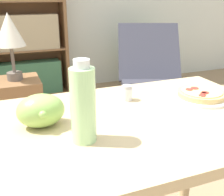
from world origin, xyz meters
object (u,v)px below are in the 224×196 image
at_px(bookshelf, 27,30).
at_px(table_lamp, 9,33).
at_px(grape_bunch, 41,111).
at_px(side_table, 20,116).
at_px(lounge_chair_far, 150,86).
at_px(salt_shaker, 127,93).
at_px(potted_plant_floor, 151,55).
at_px(pizza_on_plate, 201,95).
at_px(drink_bottle, 83,104).

xyz_separation_m(bookshelf, table_lamp, (-0.23, -1.30, 0.14)).
xyz_separation_m(grape_bunch, side_table, (-0.03, 1.23, -0.53)).
height_order(lounge_chair_far, side_table, lounge_chair_far).
height_order(salt_shaker, table_lamp, table_lamp).
distance_m(side_table, potted_plant_floor, 2.02).
bearing_deg(pizza_on_plate, salt_shaker, 161.54).
bearing_deg(lounge_chair_far, pizza_on_plate, -91.25).
height_order(pizza_on_plate, side_table, pizza_on_plate).
bearing_deg(bookshelf, lounge_chair_far, -43.05).
bearing_deg(grape_bunch, potted_plant_floor, 53.56).
height_order(grape_bunch, potted_plant_floor, grape_bunch).
height_order(grape_bunch, drink_bottle, drink_bottle).
xyz_separation_m(pizza_on_plate, lounge_chair_far, (0.63, 1.52, -0.50)).
relative_size(pizza_on_plate, potted_plant_floor, 0.31).
xyz_separation_m(grape_bunch, salt_shaker, (0.35, 0.11, -0.02)).
xyz_separation_m(pizza_on_plate, table_lamp, (-0.67, 1.22, 0.14)).
bearing_deg(salt_shaker, pizza_on_plate, -18.46).
xyz_separation_m(grape_bunch, lounge_chair_far, (1.27, 1.53, -0.54)).
relative_size(grape_bunch, side_table, 0.27).
xyz_separation_m(salt_shaker, table_lamp, (-0.38, 1.12, 0.12)).
xyz_separation_m(grape_bunch, drink_bottle, (0.10, -0.14, 0.06)).
bearing_deg(grape_bunch, drink_bottle, -54.89).
bearing_deg(potted_plant_floor, table_lamp, -148.43).
bearing_deg(grape_bunch, bookshelf, 85.53).
bearing_deg(drink_bottle, potted_plant_floor, 56.87).
height_order(salt_shaker, lounge_chair_far, lounge_chair_far).
bearing_deg(table_lamp, lounge_chair_far, 13.15).
height_order(drink_bottle, salt_shaker, drink_bottle).
bearing_deg(lounge_chair_far, grape_bunch, -108.47).
xyz_separation_m(drink_bottle, table_lamp, (-0.13, 1.38, 0.04)).
relative_size(pizza_on_plate, side_table, 0.40).
height_order(salt_shaker, side_table, salt_shaker).
xyz_separation_m(drink_bottle, potted_plant_floor, (1.59, 2.43, -0.46)).
height_order(bookshelf, potted_plant_floor, bookshelf).
distance_m(pizza_on_plate, bookshelf, 2.56).
distance_m(drink_bottle, potted_plant_floor, 2.94).
height_order(pizza_on_plate, potted_plant_floor, pizza_on_plate).
bearing_deg(side_table, drink_bottle, -84.61).
xyz_separation_m(drink_bottle, lounge_chair_far, (1.17, 1.68, -0.60)).
relative_size(lounge_chair_far, potted_plant_floor, 1.23).
relative_size(grape_bunch, lounge_chair_far, 0.17).
relative_size(drink_bottle, bookshelf, 0.15).
relative_size(grape_bunch, salt_shaker, 2.51).
height_order(grape_bunch, table_lamp, table_lamp).
relative_size(pizza_on_plate, lounge_chair_far, 0.25).
distance_m(lounge_chair_far, potted_plant_floor, 0.87).
height_order(grape_bunch, lounge_chair_far, lounge_chair_far).
relative_size(drink_bottle, lounge_chair_far, 0.26).
distance_m(drink_bottle, table_lamp, 1.38).
relative_size(salt_shaker, bookshelf, 0.04).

